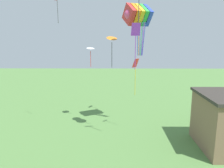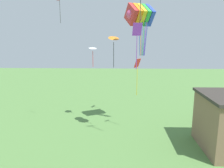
# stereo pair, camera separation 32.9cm
# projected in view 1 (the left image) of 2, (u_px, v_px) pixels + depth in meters

# --- Properties ---
(kite_rainbow_parafoil) EXTENTS (3.40, 3.11, 4.92)m
(kite_rainbow_parafoil) POSITION_uv_depth(u_px,v_px,m) (138.00, 15.00, 20.72)
(kite_rainbow_parafoil) COLOR #E54C8C
(kite_white_delta) EXTENTS (1.12, 1.12, 2.10)m
(kite_white_delta) POSITION_uv_depth(u_px,v_px,m) (90.00, 49.00, 22.85)
(kite_white_delta) COLOR white
(kite_red_diamond) EXTENTS (0.69, 0.71, 3.55)m
(kite_red_diamond) POSITION_uv_depth(u_px,v_px,m) (135.00, 70.00, 20.70)
(kite_red_diamond) COLOR red
(kite_purple_streamer) EXTENTS (0.78, 0.44, 3.70)m
(kite_purple_streamer) POSITION_uv_depth(u_px,v_px,m) (136.00, 37.00, 17.44)
(kite_purple_streamer) COLOR purple
(kite_orange_delta) EXTENTS (1.24, 1.21, 2.94)m
(kite_orange_delta) POSITION_uv_depth(u_px,v_px,m) (112.00, 39.00, 19.82)
(kite_orange_delta) COLOR orange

